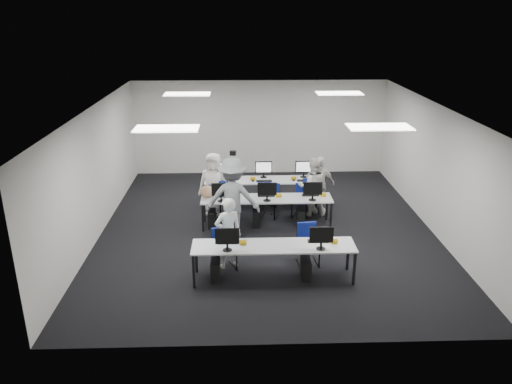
{
  "coord_description": "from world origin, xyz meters",
  "views": [
    {
      "loc": [
        -0.64,
        -11.17,
        5.08
      ],
      "look_at": [
        -0.27,
        -0.1,
        1.0
      ],
      "focal_mm": 35.0,
      "sensor_mm": 36.0,
      "label": 1
    }
  ],
  "objects_px": {
    "chair_4": "(301,206)",
    "chair_5": "(218,202)",
    "desk_front": "(274,248)",
    "student_2": "(214,184)",
    "chair_0": "(224,256)",
    "chair_6": "(267,202)",
    "desk_mid": "(267,200)",
    "chair_7": "(309,200)",
    "chair_1": "(308,251)",
    "student_0": "(228,233)",
    "student_3": "(318,184)",
    "student_1": "(312,187)",
    "chair_2": "(230,206)",
    "photographer": "(233,198)",
    "chair_3": "(270,206)"
  },
  "relations": [
    {
      "from": "chair_0",
      "to": "student_2",
      "type": "height_order",
      "value": "student_2"
    },
    {
      "from": "desk_mid",
      "to": "chair_5",
      "type": "xyz_separation_m",
      "value": [
        -1.22,
        0.88,
        -0.38
      ]
    },
    {
      "from": "student_2",
      "to": "photographer",
      "type": "bearing_deg",
      "value": -57.05
    },
    {
      "from": "student_1",
      "to": "student_3",
      "type": "xyz_separation_m",
      "value": [
        0.19,
        0.2,
        -0.01
      ]
    },
    {
      "from": "student_1",
      "to": "chair_0",
      "type": "bearing_deg",
      "value": 52.18
    },
    {
      "from": "student_0",
      "to": "student_3",
      "type": "height_order",
      "value": "student_0"
    },
    {
      "from": "student_0",
      "to": "student_1",
      "type": "height_order",
      "value": "student_0"
    },
    {
      "from": "desk_front",
      "to": "chair_3",
      "type": "distance_m",
      "value": 3.22
    },
    {
      "from": "desk_mid",
      "to": "chair_5",
      "type": "distance_m",
      "value": 1.55
    },
    {
      "from": "chair_4",
      "to": "chair_7",
      "type": "distance_m",
      "value": 0.46
    },
    {
      "from": "chair_7",
      "to": "student_3",
      "type": "bearing_deg",
      "value": -24.05
    },
    {
      "from": "chair_1",
      "to": "student_3",
      "type": "height_order",
      "value": "student_3"
    },
    {
      "from": "chair_5",
      "to": "student_1",
      "type": "height_order",
      "value": "student_1"
    },
    {
      "from": "student_0",
      "to": "student_1",
      "type": "bearing_deg",
      "value": -148.87
    },
    {
      "from": "desk_mid",
      "to": "chair_3",
      "type": "xyz_separation_m",
      "value": [
        0.12,
        0.59,
        -0.41
      ]
    },
    {
      "from": "chair_3",
      "to": "chair_6",
      "type": "distance_m",
      "value": 0.34
    },
    {
      "from": "student_1",
      "to": "chair_2",
      "type": "bearing_deg",
      "value": 1.52
    },
    {
      "from": "chair_1",
      "to": "chair_0",
      "type": "bearing_deg",
      "value": 178.48
    },
    {
      "from": "student_0",
      "to": "chair_2",
      "type": "bearing_deg",
      "value": -110.99
    },
    {
      "from": "chair_5",
      "to": "chair_0",
      "type": "bearing_deg",
      "value": -85.59
    },
    {
      "from": "chair_1",
      "to": "student_2",
      "type": "xyz_separation_m",
      "value": [
        -2.09,
        2.83,
        0.54
      ]
    },
    {
      "from": "desk_mid",
      "to": "student_2",
      "type": "height_order",
      "value": "student_2"
    },
    {
      "from": "chair_6",
      "to": "student_3",
      "type": "relative_size",
      "value": 0.57
    },
    {
      "from": "chair_7",
      "to": "photographer",
      "type": "xyz_separation_m",
      "value": [
        -2.0,
        -1.55,
        0.66
      ]
    },
    {
      "from": "desk_mid",
      "to": "chair_2",
      "type": "relative_size",
      "value": 3.74
    },
    {
      "from": "photographer",
      "to": "student_2",
      "type": "bearing_deg",
      "value": -65.22
    },
    {
      "from": "desk_mid",
      "to": "chair_2",
      "type": "bearing_deg",
      "value": 145.47
    },
    {
      "from": "desk_front",
      "to": "student_2",
      "type": "bearing_deg",
      "value": 111.04
    },
    {
      "from": "student_3",
      "to": "chair_7",
      "type": "bearing_deg",
      "value": 150.36
    },
    {
      "from": "chair_7",
      "to": "student_1",
      "type": "distance_m",
      "value": 0.54
    },
    {
      "from": "chair_4",
      "to": "chair_5",
      "type": "xyz_separation_m",
      "value": [
        -2.15,
        0.31,
        0.03
      ]
    },
    {
      "from": "chair_3",
      "to": "student_2",
      "type": "distance_m",
      "value": 1.57
    },
    {
      "from": "chair_2",
      "to": "chair_7",
      "type": "height_order",
      "value": "chair_7"
    },
    {
      "from": "chair_5",
      "to": "chair_7",
      "type": "height_order",
      "value": "chair_7"
    },
    {
      "from": "chair_0",
      "to": "chair_6",
      "type": "relative_size",
      "value": 1.0
    },
    {
      "from": "student_0",
      "to": "student_1",
      "type": "distance_m",
      "value": 3.48
    },
    {
      "from": "chair_5",
      "to": "chair_6",
      "type": "bearing_deg",
      "value": 2.2
    },
    {
      "from": "desk_mid",
      "to": "chair_3",
      "type": "distance_m",
      "value": 0.73
    },
    {
      "from": "desk_front",
      "to": "chair_2",
      "type": "xyz_separation_m",
      "value": [
        -0.92,
        3.23,
        -0.41
      ]
    },
    {
      "from": "desk_front",
      "to": "chair_0",
      "type": "relative_size",
      "value": 3.72
    },
    {
      "from": "chair_1",
      "to": "student_1",
      "type": "bearing_deg",
      "value": 74.03
    },
    {
      "from": "chair_5",
      "to": "desk_front",
      "type": "bearing_deg",
      "value": -70.63
    },
    {
      "from": "desk_mid",
      "to": "student_2",
      "type": "relative_size",
      "value": 1.95
    },
    {
      "from": "chair_5",
      "to": "chair_1",
      "type": "bearing_deg",
      "value": -55.25
    },
    {
      "from": "desk_mid",
      "to": "chair_1",
      "type": "distance_m",
      "value": 2.17
    },
    {
      "from": "chair_2",
      "to": "student_0",
      "type": "relative_size",
      "value": 0.56
    },
    {
      "from": "student_2",
      "to": "desk_front",
      "type": "bearing_deg",
      "value": -55.42
    },
    {
      "from": "student_0",
      "to": "desk_mid",
      "type": "bearing_deg",
      "value": -134.74
    },
    {
      "from": "desk_mid",
      "to": "chair_7",
      "type": "bearing_deg",
      "value": 38.95
    },
    {
      "from": "chair_1",
      "to": "student_0",
      "type": "xyz_separation_m",
      "value": [
        -1.67,
        -0.1,
        0.49
      ]
    }
  ]
}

